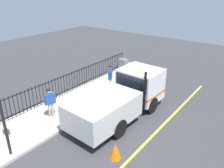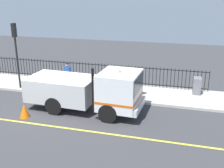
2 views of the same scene
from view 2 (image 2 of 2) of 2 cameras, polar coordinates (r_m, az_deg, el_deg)
name	(u,v)px [view 2 (image 2 of 2)]	position (r m, az deg, el deg)	size (l,w,h in m)	color
ground_plane	(47,107)	(15.70, -13.54, -4.82)	(45.80, 45.80, 0.00)	#38383A
sidewalk_slab	(71,87)	(18.49, -8.61, -0.65)	(3.10, 20.82, 0.15)	#B7B2A8
lane_marking	(28,123)	(14.17, -17.37, -7.82)	(0.12, 18.74, 0.01)	yellow
work_truck	(92,89)	(14.39, -4.23, -1.04)	(2.55, 6.39, 2.70)	white
worker_standing	(137,79)	(16.23, 5.30, 1.05)	(0.44, 0.58, 1.77)	#264C99
pedestrian_distant	(68,72)	(18.00, -9.35, 2.51)	(0.36, 0.60, 1.70)	#264C99
iron_fence	(78,71)	(19.40, -7.17, 2.72)	(0.04, 17.73, 1.37)	black
traffic_light_near	(15,43)	(18.24, -19.71, 8.13)	(0.32, 0.24, 4.21)	black
utility_cabinet	(197,86)	(17.54, 17.48, -0.36)	(0.69, 0.47, 1.03)	slate
traffic_cone	(24,111)	(14.68, -18.00, -5.38)	(0.51, 0.51, 0.73)	orange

